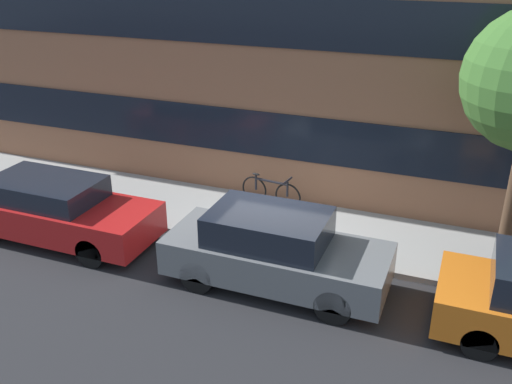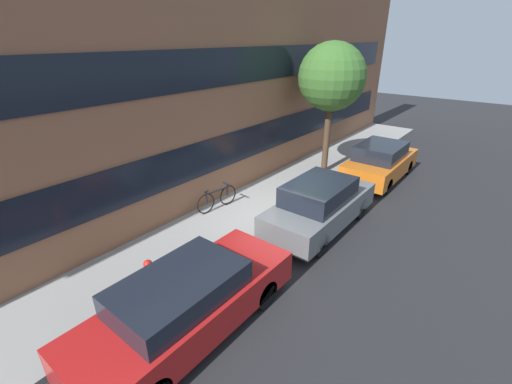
% 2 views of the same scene
% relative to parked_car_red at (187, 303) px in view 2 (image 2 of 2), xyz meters
% --- Properties ---
extents(ground_plane, '(56.00, 56.00, 0.00)m').
position_rel_parked_car_red_xyz_m(ground_plane, '(4.60, 1.05, -0.69)').
color(ground_plane, '#232326').
extents(sidewalk_strip, '(28.00, 2.48, 0.13)m').
position_rel_parked_car_red_xyz_m(sidewalk_strip, '(4.60, 2.29, -0.63)').
color(sidewalk_strip, gray).
rests_on(sidewalk_strip, ground_plane).
extents(rowhouse_facade, '(28.00, 1.02, 7.90)m').
position_rel_parked_car_red_xyz_m(rowhouse_facade, '(4.60, 3.97, 3.27)').
color(rowhouse_facade, brown).
rests_on(rowhouse_facade, ground_plane).
extents(parked_car_red, '(4.53, 1.64, 1.37)m').
position_rel_parked_car_red_xyz_m(parked_car_red, '(0.00, 0.00, 0.00)').
color(parked_car_red, '#AD1919').
rests_on(parked_car_red, ground_plane).
extents(parked_car_grey, '(4.14, 1.65, 1.49)m').
position_rel_parked_car_red_xyz_m(parked_car_grey, '(5.06, -0.00, 0.04)').
color(parked_car_grey, slate).
rests_on(parked_car_grey, ground_plane).
extents(parked_car_orange, '(3.98, 1.72, 1.46)m').
position_rel_parked_car_red_xyz_m(parked_car_orange, '(9.92, 0.00, 0.02)').
color(parked_car_orange, '#D16619').
rests_on(parked_car_orange, ground_plane).
extents(fire_hydrant, '(0.47, 0.26, 0.79)m').
position_rel_parked_car_red_xyz_m(fire_hydrant, '(0.17, 1.43, -0.17)').
color(fire_hydrant, red).
rests_on(fire_hydrant, sidewalk_strip).
extents(bicycle, '(1.56, 0.44, 0.76)m').
position_rel_parked_car_red_xyz_m(bicycle, '(3.88, 3.02, -0.19)').
color(bicycle, black).
rests_on(bicycle, sidewalk_strip).
extents(street_tree, '(2.49, 2.49, 4.96)m').
position_rel_parked_car_red_xyz_m(street_tree, '(9.01, 1.93, 3.12)').
color(street_tree, '#473323').
rests_on(street_tree, sidewalk_strip).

